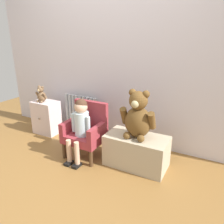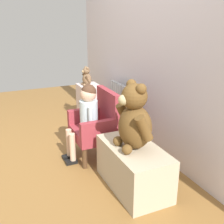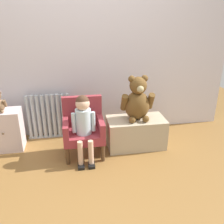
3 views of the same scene
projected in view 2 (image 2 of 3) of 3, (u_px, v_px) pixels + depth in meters
The scene contains 9 objects.
ground_plane at pixel (46, 169), 2.56m from camera, with size 6.00×6.00×0.00m, color brown.
back_wall at pixel (157, 30), 2.60m from camera, with size 3.80×0.05×2.40m, color silver.
radiator at pixel (121, 109), 3.26m from camera, with size 0.56×0.05×0.58m.
small_dresser at pixel (90, 104), 3.61m from camera, with size 0.37×0.28×0.49m.
child_armchair at pixel (97, 124), 2.72m from camera, with size 0.45×0.38×0.66m.
child_figure at pixel (86, 111), 2.63m from camera, with size 0.25×0.35×0.73m.
low_bench at pixel (133, 167), 2.25m from camera, with size 0.69×0.37×0.36m, color tan.
large_teddy_bear at pixel (134, 120), 2.11m from camera, with size 0.38×0.27×0.53m.
small_teddy_bear at pixel (87, 77), 3.50m from camera, with size 0.17×0.12×0.24m.
Camera 2 is at (2.29, -0.37, 1.34)m, focal length 45.00 mm.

